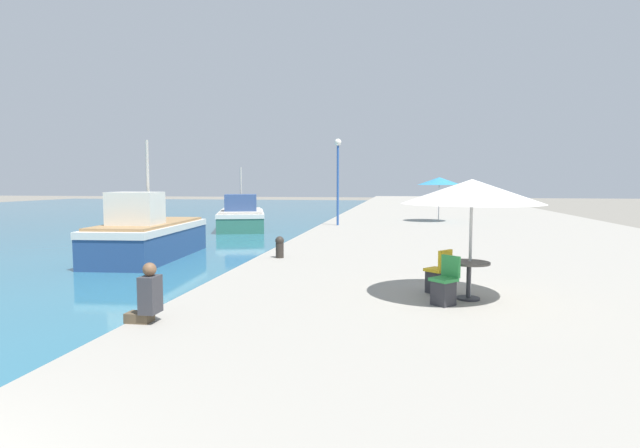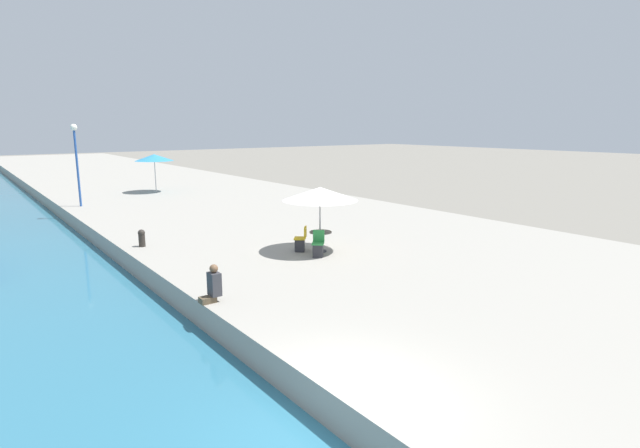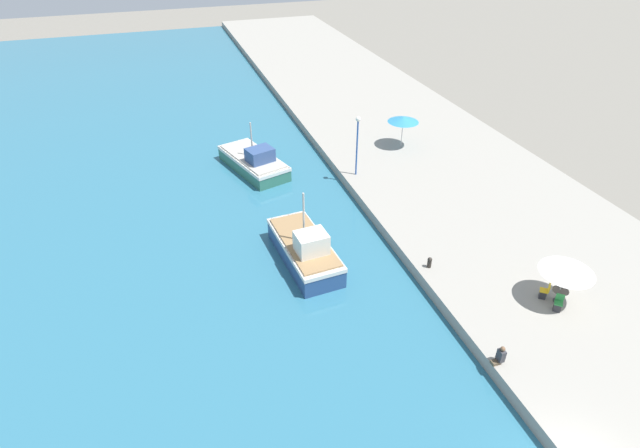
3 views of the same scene
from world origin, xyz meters
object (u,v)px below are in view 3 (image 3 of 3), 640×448
at_px(cafe_table, 560,293).
at_px(mooring_bollard, 430,262).
at_px(cafe_umbrella_pink, 568,268).
at_px(fishing_boat_near, 305,249).
at_px(fishing_boat_mid, 254,161).
at_px(person_at_quay, 500,356).
at_px(lamppost, 357,136).
at_px(cafe_umbrella_white, 403,119).
at_px(cafe_chair_left, 558,305).
at_px(cafe_chair_right, 544,293).

xyz_separation_m(cafe_table, mooring_bollard, (-4.93, 4.63, -0.18)).
bearing_deg(cafe_umbrella_pink, fishing_boat_near, 143.92).
height_order(fishing_boat_mid, person_at_quay, fishing_boat_mid).
height_order(fishing_boat_mid, lamppost, lamppost).
relative_size(cafe_umbrella_pink, cafe_table, 3.39).
xyz_separation_m(cafe_table, person_at_quay, (-5.33, -2.52, -0.10)).
height_order(cafe_umbrella_white, cafe_table, cafe_umbrella_white).
distance_m(fishing_boat_near, mooring_bollard, 7.18).
relative_size(fishing_boat_near, mooring_bollard, 10.22).
bearing_deg(cafe_chair_left, cafe_table, -90.00).
height_order(fishing_boat_near, cafe_chair_right, fishing_boat_near).
relative_size(cafe_umbrella_pink, cafe_umbrella_white, 1.05).
bearing_deg(cafe_table, mooring_bollard, 136.80).
bearing_deg(person_at_quay, cafe_umbrella_pink, 25.78).
distance_m(mooring_bollard, lamppost, 12.05).
bearing_deg(mooring_bollard, fishing_boat_near, 149.98).
xyz_separation_m(fishing_boat_near, cafe_chair_left, (10.65, -8.74, 0.13)).
xyz_separation_m(cafe_umbrella_white, mooring_bollard, (-5.72, -15.28, -2.00)).
bearing_deg(mooring_bollard, cafe_table, -43.20).
bearing_deg(cafe_chair_left, cafe_umbrella_white, -50.20).
relative_size(cafe_umbrella_pink, person_at_quay, 2.75).
relative_size(fishing_boat_near, cafe_chair_left, 7.34).
bearing_deg(cafe_umbrella_white, cafe_umbrella_pink, -92.21).
distance_m(cafe_chair_right, person_at_quay, 5.64).
height_order(cafe_umbrella_white, lamppost, lamppost).
bearing_deg(cafe_table, cafe_umbrella_white, 87.70).
xyz_separation_m(fishing_boat_near, person_at_quay, (5.81, -10.73, 0.24)).
height_order(cafe_chair_right, lamppost, lamppost).
distance_m(cafe_umbrella_pink, cafe_umbrella_white, 19.84).
relative_size(cafe_chair_right, lamppost, 0.20).
bearing_deg(lamppost, cafe_chair_right, -75.40).
relative_size(cafe_chair_right, person_at_quay, 0.92).
relative_size(cafe_table, cafe_chair_right, 0.88).
bearing_deg(cafe_chair_right, fishing_boat_near, 94.48).
xyz_separation_m(cafe_umbrella_white, cafe_table, (-0.80, -19.90, -1.82)).
bearing_deg(fishing_boat_near, cafe_umbrella_white, 39.93).
bearing_deg(lamppost, cafe_chair_left, -76.07).
xyz_separation_m(fishing_boat_near, cafe_table, (11.14, -8.22, 0.34)).
height_order(fishing_boat_near, mooring_bollard, fishing_boat_near).
height_order(fishing_boat_near, cafe_chair_left, fishing_boat_near).
relative_size(person_at_quay, lamppost, 0.22).
relative_size(fishing_boat_near, fishing_boat_mid, 0.90).
relative_size(cafe_chair_left, mooring_bollard, 1.39).
height_order(cafe_table, cafe_chair_right, cafe_chair_right).
xyz_separation_m(fishing_boat_near, cafe_chair_right, (10.59, -7.75, 0.13)).
xyz_separation_m(cafe_chair_left, lamppost, (-4.19, 16.88, 2.77)).
bearing_deg(fishing_boat_mid, cafe_chair_left, -79.84).
xyz_separation_m(cafe_chair_right, mooring_bollard, (-4.38, 4.15, 0.02)).
distance_m(fishing_boat_near, fishing_boat_mid, 12.61).
bearing_deg(cafe_umbrella_white, mooring_bollard, -110.54).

